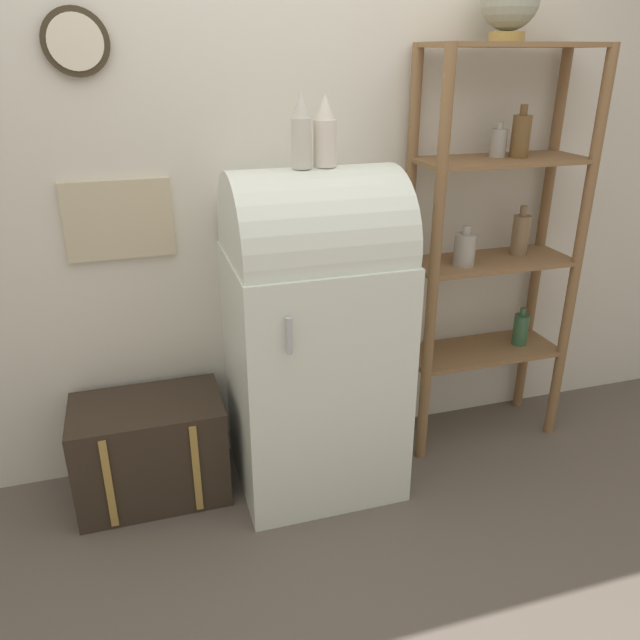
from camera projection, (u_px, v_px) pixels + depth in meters
The scene contains 8 objects.
ground_plane at pixel (330, 504), 2.77m from camera, with size 12.00×12.00×0.00m, color #60564C.
wall_back at pixel (291, 175), 2.74m from camera, with size 7.00×0.09×2.70m.
refrigerator at pixel (314, 330), 2.68m from camera, with size 0.70×0.66×1.44m.
suitcase_trunk at pixel (151, 449), 2.76m from camera, with size 0.64×0.41×0.46m.
shelf_unit at pixel (495, 234), 2.91m from camera, with size 0.79×0.34×1.89m.
globe at pixel (510, 2), 2.54m from camera, with size 0.24×0.24×0.28m.
vase_left at pixel (301, 133), 2.33m from camera, with size 0.08×0.08×0.28m.
vase_center at pixel (325, 133), 2.37m from camera, with size 0.09×0.09×0.27m.
Camera 1 is at (-0.69, -2.11, 1.84)m, focal length 35.00 mm.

